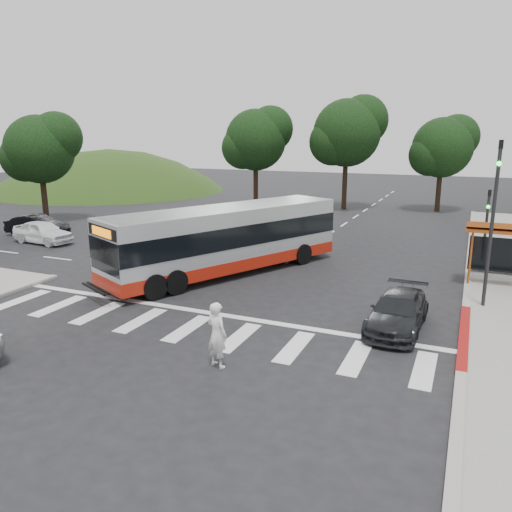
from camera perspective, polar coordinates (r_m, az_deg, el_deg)
The scene contains 17 objects.
ground at distance 22.17m, azimuth -1.11°, elevation -3.84°, with size 140.00×140.00×0.00m, color black.
sidewalk_east at distance 28.09m, azimuth 27.23°, elevation -1.48°, with size 4.00×40.00×0.12m, color gray.
curb_east at distance 28.00m, azimuth 23.17°, elevation -1.07°, with size 0.30×40.00×0.15m, color #9E9991.
curb_east_red at distance 18.43m, azimuth 22.67°, elevation -8.41°, with size 0.32×6.00×0.15m, color maroon.
hillside_nw at distance 64.28m, azimuth -16.22°, elevation 7.21°, with size 44.00×44.00×10.00m, color #284315.
crosswalk_ladder at distance 18.01m, azimuth -7.81°, elevation -8.19°, with size 18.00×2.60×0.01m, color silver.
traffic_signal_ne_tall at distance 20.90m, azimuth 25.50°, elevation 4.66°, with size 0.18×0.37×6.50m.
traffic_signal_ne_short at distance 28.03m, azimuth 24.87°, elevation 3.81°, with size 0.18×0.37×4.00m.
tree_north_a at distance 46.53m, azimuth 10.47°, elevation 13.79°, with size 6.60×6.15×10.17m.
tree_north_b at distance 47.36m, azimuth 20.61°, elevation 11.62°, with size 5.72×5.33×8.43m.
tree_north_c at distance 47.16m, azimuth 0.08°, elevation 13.24°, with size 6.16×5.74×9.30m.
tree_west_a at distance 42.46m, azimuth -23.38°, elevation 11.24°, with size 5.72×5.33×8.43m.
transit_bus at distance 24.46m, azimuth -3.38°, elevation 1.77°, with size 2.74×12.65×3.27m, color #ABAEB0, non-canonical shape.
pedestrian at distance 14.78m, azimuth -4.49°, elevation -8.96°, with size 0.73×0.48×1.99m, color white.
dark_sedan at distance 18.31m, azimuth 15.89°, elevation -6.14°, with size 1.76×4.34×1.26m, color #212327.
west_car_white at distance 34.16m, azimuth -23.18°, elevation 2.54°, with size 1.69×4.20×1.43m, color white.
west_car_black at distance 37.08m, azimuth -23.73°, elevation 3.25°, with size 1.47×4.22×1.39m, color black.
Camera 1 is at (8.82, -19.21, 6.69)m, focal length 35.00 mm.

